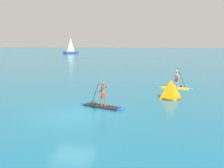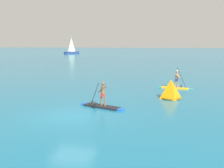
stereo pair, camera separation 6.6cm
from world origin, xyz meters
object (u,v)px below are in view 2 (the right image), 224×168
Objects in this scene: race_marker_buoy at (171,90)px; paddleboarder_far_right at (176,84)px; paddleboarder_mid_center at (102,102)px; sailboat_left_horizon at (72,52)px.

paddleboarder_far_right is at bearing 83.76° from race_marker_buoy.
paddleboarder_mid_center is at bearing -107.70° from paddleboarder_far_right.
sailboat_left_horizon is (-33.10, 80.36, 0.51)m from paddleboarder_mid_center.
race_marker_buoy is 85.23m from sailboat_left_horizon.
paddleboarder_far_right is 1.88× the size of race_marker_buoy.
sailboat_left_horizon is (-37.49, 76.54, 0.18)m from race_marker_buoy.
paddleboarder_far_right is 81.40m from sailboat_left_horizon.
race_marker_buoy is 0.25× the size of sailboat_left_horizon.
paddleboarder_far_right is 4.58m from race_marker_buoy.
race_marker_buoy is at bearing -126.26° from sailboat_left_horizon.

